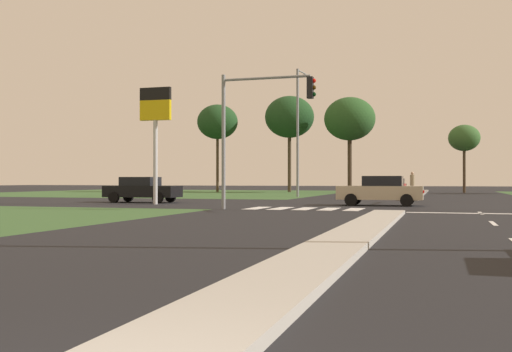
# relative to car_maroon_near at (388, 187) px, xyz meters

# --- Properties ---
(ground_plane) EXTENTS (200.00, 200.00, 0.00)m
(ground_plane) POSITION_rel_car_maroon_near_xyz_m (2.28, -19.44, -0.77)
(ground_plane) COLOR black
(grass_verge_far_left) EXTENTS (35.00, 35.00, 0.01)m
(grass_verge_far_left) POSITION_rel_car_maroon_near_xyz_m (-23.22, 5.06, -0.76)
(grass_verge_far_left) COLOR #385B2D
(grass_verge_far_left) RESTS_ON ground
(median_island_near) EXTENTS (1.20, 22.00, 0.14)m
(median_island_near) POSITION_rel_car_maroon_near_xyz_m (2.28, -38.44, -0.70)
(median_island_near) COLOR #ADA89E
(median_island_near) RESTS_ON ground
(median_island_far) EXTENTS (1.20, 36.00, 0.14)m
(median_island_far) POSITION_rel_car_maroon_near_xyz_m (2.28, 5.56, -0.70)
(median_island_far) COLOR gray
(median_island_far) RESTS_ON ground
(lane_dash_third) EXTENTS (0.14, 2.00, 0.01)m
(lane_dash_third) POSITION_rel_car_maroon_near_xyz_m (5.78, -32.15, -0.76)
(lane_dash_third) COLOR silver
(lane_dash_third) RESTS_ON ground
(lane_dash_fourth) EXTENTS (0.14, 2.00, 0.01)m
(lane_dash_fourth) POSITION_rel_car_maroon_near_xyz_m (5.78, -26.15, -0.76)
(lane_dash_fourth) COLOR silver
(lane_dash_fourth) RESTS_ON ground
(stop_bar_near) EXTENTS (6.40, 0.50, 0.01)m
(stop_bar_near) POSITION_rel_car_maroon_near_xyz_m (6.08, -26.44, -0.76)
(stop_bar_near) COLOR silver
(stop_bar_near) RESTS_ON ground
(crosswalk_bar_near) EXTENTS (0.70, 2.80, 0.01)m
(crosswalk_bar_near) POSITION_rel_car_maroon_near_xyz_m (-4.12, -24.64, -0.76)
(crosswalk_bar_near) COLOR silver
(crosswalk_bar_near) RESTS_ON ground
(crosswalk_bar_second) EXTENTS (0.70, 2.80, 0.01)m
(crosswalk_bar_second) POSITION_rel_car_maroon_near_xyz_m (-2.97, -24.64, -0.76)
(crosswalk_bar_second) COLOR silver
(crosswalk_bar_second) RESTS_ON ground
(crosswalk_bar_third) EXTENTS (0.70, 2.80, 0.01)m
(crosswalk_bar_third) POSITION_rel_car_maroon_near_xyz_m (-1.82, -24.64, -0.76)
(crosswalk_bar_third) COLOR silver
(crosswalk_bar_third) RESTS_ON ground
(crosswalk_bar_fourth) EXTENTS (0.70, 2.80, 0.01)m
(crosswalk_bar_fourth) POSITION_rel_car_maroon_near_xyz_m (-0.67, -24.64, -0.76)
(crosswalk_bar_fourth) COLOR silver
(crosswalk_bar_fourth) RESTS_ON ground
(crosswalk_bar_fifth) EXTENTS (0.70, 2.80, 0.01)m
(crosswalk_bar_fifth) POSITION_rel_car_maroon_near_xyz_m (0.48, -24.64, -0.76)
(crosswalk_bar_fifth) COLOR silver
(crosswalk_bar_fifth) RESTS_ON ground
(car_maroon_near) EXTENTS (2.03, 4.32, 1.49)m
(car_maroon_near) POSITION_rel_car_maroon_near_xyz_m (0.00, 0.00, 0.00)
(car_maroon_near) COLOR maroon
(car_maroon_near) RESTS_ON ground
(car_grey_third) EXTENTS (1.94, 4.48, 1.49)m
(car_grey_third) POSITION_rel_car_maroon_near_xyz_m (-0.06, -6.68, -0.00)
(car_grey_third) COLOR slate
(car_grey_third) RESTS_ON ground
(car_black_fourth) EXTENTS (4.49, 1.94, 1.52)m
(car_black_fourth) POSITION_rel_car_maroon_near_xyz_m (-12.75, -19.82, 0.01)
(car_black_fourth) COLOR black
(car_black_fourth) RESTS_ON ground
(car_beige_fifth) EXTENTS (4.41, 1.97, 1.55)m
(car_beige_fifth) POSITION_rel_car_maroon_near_xyz_m (1.23, -20.04, 0.03)
(car_beige_fifth) COLOR #BCAD8E
(car_beige_fifth) RESTS_ON ground
(car_red_sixth) EXTENTS (1.96, 4.50, 1.49)m
(car_red_sixth) POSITION_rel_car_maroon_near_xyz_m (-0.02, 10.75, -0.00)
(car_red_sixth) COLOR #A31919
(car_red_sixth) RESTS_ON ground
(traffic_signal_near_left) EXTENTS (4.41, 0.32, 6.19)m
(traffic_signal_near_left) POSITION_rel_car_maroon_near_xyz_m (-3.83, -26.04, 3.45)
(traffic_signal_near_left) COLOR gray
(traffic_signal_near_left) RESTS_ON ground
(street_lamp_third) EXTENTS (0.60, 2.15, 10.13)m
(street_lamp_third) POSITION_rel_car_maroon_near_xyz_m (-6.53, -5.50, 4.84)
(street_lamp_third) COLOR gray
(street_lamp_third) RESTS_ON ground
(pedestrian_at_median) EXTENTS (0.34, 0.34, 1.81)m
(pedestrian_at_median) POSITION_rel_car_maroon_near_xyz_m (2.26, -6.40, 0.48)
(pedestrian_at_median) COLOR maroon
(pedestrian_at_median) RESTS_ON median_island_far
(fuel_price_totem) EXTENTS (1.80, 0.24, 6.42)m
(fuel_price_totem) POSITION_rel_car_maroon_near_xyz_m (-10.74, -22.10, 3.94)
(fuel_price_totem) COLOR silver
(fuel_price_totem) RESTS_ON ground
(treeline_near) EXTENTS (4.54, 4.54, 9.76)m
(treeline_near) POSITION_rel_car_maroon_near_xyz_m (-19.57, 10.97, 7.03)
(treeline_near) COLOR #423323
(treeline_near) RESTS_ON ground
(treeline_second) EXTENTS (5.47, 5.47, 10.69)m
(treeline_second) POSITION_rel_car_maroon_near_xyz_m (-11.84, 13.17, 7.56)
(treeline_second) COLOR #423323
(treeline_second) RESTS_ON ground
(treeline_third) EXTENTS (5.37, 5.37, 10.07)m
(treeline_third) POSITION_rel_car_maroon_near_xyz_m (-4.91, 11.52, 6.98)
(treeline_third) COLOR #423323
(treeline_third) RESTS_ON ground
(treeline_fourth) EXTENTS (3.21, 3.21, 7.07)m
(treeline_fourth) POSITION_rel_car_maroon_near_xyz_m (6.61, 13.99, 4.89)
(treeline_fourth) COLOR #423323
(treeline_fourth) RESTS_ON ground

